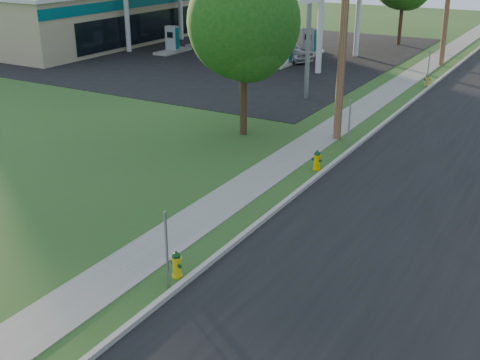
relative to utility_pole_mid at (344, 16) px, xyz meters
name	(u,v)px	position (x,y,z in m)	size (l,w,h in m)	color
road	(413,233)	(5.10, -7.00, -4.94)	(8.00, 120.00, 0.02)	black
curb	(286,202)	(1.10, -7.00, -4.88)	(0.15, 120.00, 0.15)	#A09D92
sidewalk	(238,192)	(-0.65, -7.00, -4.94)	(1.50, 120.00, 0.03)	gray
forecourt	(217,51)	(-15.40, 15.00, -4.94)	(26.00, 28.00, 0.02)	black
utility_pole_mid	(344,16)	(0.00, 0.00, 0.00)	(1.40, 0.32, 9.80)	brown
sign_post_near	(167,251)	(0.85, -12.80, -3.95)	(0.05, 0.04, 2.00)	gray
sign_post_mid	(349,124)	(0.85, -1.00, -3.95)	(0.05, 0.04, 2.00)	gray
sign_post_far	(428,70)	(0.85, 11.20, -3.95)	(0.05, 0.04, 2.00)	gray
fuel_pump_nw	(172,43)	(-17.90, 13.00, -4.23)	(1.20, 3.20, 1.90)	#A09D92
fuel_pump_ne	(284,54)	(-8.90, 13.00, -4.23)	(1.20, 3.20, 1.90)	#A09D92
fuel_pump_sw	(203,35)	(-17.90, 17.00, -4.23)	(1.20, 3.20, 1.90)	#A09D92
fuel_pump_se	(309,45)	(-8.90, 17.00, -4.23)	(1.20, 3.20, 1.90)	#A09D92
convenience_store	(101,13)	(-26.38, 15.00, -2.82)	(10.40, 22.40, 4.25)	tan
tree_verge	(245,28)	(-3.57, -1.47, -0.52)	(4.54, 4.54, 6.89)	#342014
hydrant_near	(176,264)	(0.72, -12.28, -4.61)	(0.36, 0.33, 0.71)	yellow
hydrant_mid	(317,160)	(0.72, -3.75, -4.59)	(0.38, 0.34, 0.74)	#EEB500
hydrant_far	(427,80)	(0.78, 11.58, -4.62)	(0.36, 0.32, 0.69)	yellow
car_silver	(285,49)	(-9.52, 14.43, -4.21)	(1.76, 4.38, 1.49)	silver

